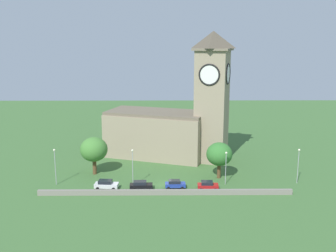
{
  "coord_description": "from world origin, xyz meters",
  "views": [
    {
      "loc": [
        -0.11,
        -75.26,
        28.66
      ],
      "look_at": [
        0.64,
        7.39,
        10.61
      ],
      "focal_mm": 41.69,
      "sensor_mm": 36.0,
      "label": 1
    }
  ],
  "objects_px": {
    "car_blue": "(175,184)",
    "streetlamp_west_mid": "(133,162)",
    "church": "(174,122)",
    "car_red": "(208,185)",
    "tree_riverside_west": "(219,154)",
    "car_white": "(106,184)",
    "streetlamp_east_mid": "(298,161)",
    "streetlamp_central": "(226,163)",
    "streetlamp_west_end": "(55,161)",
    "tree_churchyard": "(94,150)",
    "car_black": "(141,185)"
  },
  "relations": [
    {
      "from": "tree_riverside_west",
      "to": "car_white",
      "type": "bearing_deg",
      "value": -165.37
    },
    {
      "from": "car_red",
      "to": "streetlamp_central",
      "type": "height_order",
      "value": "streetlamp_central"
    },
    {
      "from": "church",
      "to": "tree_churchyard",
      "type": "distance_m",
      "value": 22.12
    },
    {
      "from": "car_white",
      "to": "tree_churchyard",
      "type": "xyz_separation_m",
      "value": [
        -3.8,
        8.8,
        4.69
      ]
    },
    {
      "from": "church",
      "to": "streetlamp_east_mid",
      "type": "distance_m",
      "value": 31.6
    },
    {
      "from": "car_black",
      "to": "tree_riverside_west",
      "type": "distance_m",
      "value": 18.02
    },
    {
      "from": "streetlamp_east_mid",
      "to": "tree_churchyard",
      "type": "distance_m",
      "value": 43.09
    },
    {
      "from": "tree_churchyard",
      "to": "car_blue",
      "type": "bearing_deg",
      "value": -26.12
    },
    {
      "from": "streetlamp_central",
      "to": "tree_riverside_west",
      "type": "distance_m",
      "value": 4.02
    },
    {
      "from": "church",
      "to": "streetlamp_east_mid",
      "type": "height_order",
      "value": "church"
    },
    {
      "from": "streetlamp_west_end",
      "to": "tree_riverside_west",
      "type": "xyz_separation_m",
      "value": [
        33.7,
        3.67,
        0.28
      ]
    },
    {
      "from": "church",
      "to": "streetlamp_central",
      "type": "bearing_deg",
      "value": -62.6
    },
    {
      "from": "streetlamp_east_mid",
      "to": "tree_riverside_west",
      "type": "xyz_separation_m",
      "value": [
        -15.68,
        3.34,
        0.39
      ]
    },
    {
      "from": "church",
      "to": "streetlamp_central",
      "type": "relative_size",
      "value": 4.64
    },
    {
      "from": "car_black",
      "to": "car_red",
      "type": "height_order",
      "value": "car_red"
    },
    {
      "from": "tree_churchyard",
      "to": "tree_riverside_west",
      "type": "bearing_deg",
      "value": -5.82
    },
    {
      "from": "church",
      "to": "car_white",
      "type": "relative_size",
      "value": 6.73
    },
    {
      "from": "car_white",
      "to": "tree_riverside_west",
      "type": "bearing_deg",
      "value": 14.63
    },
    {
      "from": "car_white",
      "to": "tree_riverside_west",
      "type": "xyz_separation_m",
      "value": [
        23.17,
        6.05,
        4.35
      ]
    },
    {
      "from": "church",
      "to": "streetlamp_east_mid",
      "type": "bearing_deg",
      "value": -37.19
    },
    {
      "from": "tree_churchyard",
      "to": "church",
      "type": "bearing_deg",
      "value": 36.0
    },
    {
      "from": "streetlamp_west_mid",
      "to": "tree_riverside_west",
      "type": "height_order",
      "value": "tree_riverside_west"
    },
    {
      "from": "car_black",
      "to": "tree_churchyard",
      "type": "xyz_separation_m",
      "value": [
        -10.69,
        9.08,
        4.75
      ]
    },
    {
      "from": "car_black",
      "to": "streetlamp_east_mid",
      "type": "distance_m",
      "value": 32.35
    },
    {
      "from": "church",
      "to": "tree_churchyard",
      "type": "relative_size",
      "value": 3.86
    },
    {
      "from": "streetlamp_central",
      "to": "car_black",
      "type": "bearing_deg",
      "value": -171.84
    },
    {
      "from": "car_blue",
      "to": "tree_riverside_west",
      "type": "relative_size",
      "value": 0.52
    },
    {
      "from": "church",
      "to": "car_blue",
      "type": "xyz_separation_m",
      "value": [
        -0.23,
        -21.41,
        -8.13
      ]
    },
    {
      "from": "car_black",
      "to": "streetlamp_west_mid",
      "type": "height_order",
      "value": "streetlamp_west_mid"
    },
    {
      "from": "streetlamp_central",
      "to": "car_red",
      "type": "bearing_deg",
      "value": -144.76
    },
    {
      "from": "streetlamp_west_end",
      "to": "tree_riverside_west",
      "type": "height_order",
      "value": "tree_riverside_west"
    },
    {
      "from": "tree_churchyard",
      "to": "streetlamp_west_mid",
      "type": "bearing_deg",
      "value": -39.57
    },
    {
      "from": "car_white",
      "to": "streetlamp_west_end",
      "type": "xyz_separation_m",
      "value": [
        -10.54,
        2.38,
        4.07
      ]
    },
    {
      "from": "church",
      "to": "tree_riverside_west",
      "type": "xyz_separation_m",
      "value": [
        9.28,
        -15.6,
        -3.71
      ]
    },
    {
      "from": "car_white",
      "to": "car_black",
      "type": "distance_m",
      "value": 6.89
    },
    {
      "from": "car_blue",
      "to": "streetlamp_central",
      "type": "xyz_separation_m",
      "value": [
        10.33,
        1.93,
        3.79
      ]
    },
    {
      "from": "car_red",
      "to": "tree_riverside_west",
      "type": "relative_size",
      "value": 0.53
    },
    {
      "from": "tree_riverside_west",
      "to": "church",
      "type": "bearing_deg",
      "value": 120.75
    },
    {
      "from": "church",
      "to": "streetlamp_west_mid",
      "type": "height_order",
      "value": "church"
    },
    {
      "from": "car_blue",
      "to": "church",
      "type": "bearing_deg",
      "value": 89.38
    },
    {
      "from": "church",
      "to": "tree_riverside_west",
      "type": "height_order",
      "value": "church"
    },
    {
      "from": "church",
      "to": "streetlamp_central",
      "type": "height_order",
      "value": "church"
    },
    {
      "from": "church",
      "to": "car_red",
      "type": "distance_m",
      "value": 24.47
    },
    {
      "from": "streetlamp_west_mid",
      "to": "streetlamp_east_mid",
      "type": "bearing_deg",
      "value": 2.29
    },
    {
      "from": "church",
      "to": "car_red",
      "type": "bearing_deg",
      "value": -74.46
    },
    {
      "from": "streetlamp_central",
      "to": "tree_riverside_west",
      "type": "relative_size",
      "value": 0.89
    },
    {
      "from": "streetlamp_west_mid",
      "to": "tree_churchyard",
      "type": "distance_m",
      "value": 11.68
    },
    {
      "from": "car_blue",
      "to": "streetlamp_west_mid",
      "type": "bearing_deg",
      "value": 172.43
    },
    {
      "from": "car_white",
      "to": "car_black",
      "type": "xyz_separation_m",
      "value": [
        6.89,
        -0.29,
        -0.06
      ]
    },
    {
      "from": "streetlamp_west_end",
      "to": "streetlamp_west_mid",
      "type": "distance_m",
      "value": 15.77
    }
  ]
}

